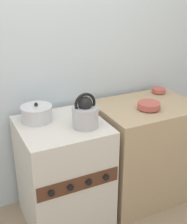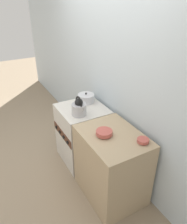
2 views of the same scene
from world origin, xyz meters
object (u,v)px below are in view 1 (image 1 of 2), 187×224
kettle (85,114)px  enamel_bowl (149,105)px  small_ceramic_bowl (159,90)px  cooking_pot (37,113)px  stove (64,173)px

kettle → enamel_bowl: kettle is taller
small_ceramic_bowl → kettle: bearing=-160.6°
kettle → cooking_pot: 0.37m
enamel_bowl → cooking_pot: bearing=165.5°
small_ceramic_bowl → cooking_pot: bearing=-177.0°
enamel_bowl → small_ceramic_bowl: size_ratio=1.46×
cooking_pot → small_ceramic_bowl: 1.13m
kettle → cooking_pot: bearing=139.2°
stove → small_ceramic_bowl: 1.11m
cooking_pot → small_ceramic_bowl: (1.13, 0.06, -0.02)m
stove → small_ceramic_bowl: (0.99, 0.19, 0.46)m
stove → enamel_bowl: enamel_bowl is taller
cooking_pot → small_ceramic_bowl: cooking_pot is taller
stove → cooking_pot: size_ratio=3.66×
kettle → small_ceramic_bowl: bearing=19.4°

